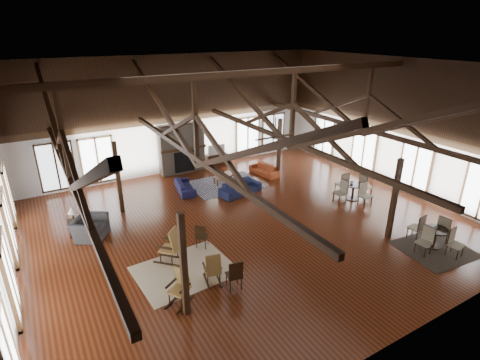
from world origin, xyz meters
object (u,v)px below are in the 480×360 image
cafe_table_near (435,235)px  tv_console (217,159)px  sofa_navy_front (240,188)px  sofa_navy_left (185,186)px  coffee_table (224,176)px  armchair (90,228)px  sofa_orange (264,170)px  cafe_table_far (353,189)px

cafe_table_near → tv_console: 11.84m
sofa_navy_front → cafe_table_near: (3.60, -7.36, 0.20)m
sofa_navy_left → coffee_table: size_ratio=1.41×
sofa_navy_front → tv_console: tv_console is taller
armchair → tv_console: bearing=-23.7°
sofa_orange → cafe_table_far: 4.92m
coffee_table → tv_console: tv_console is taller
sofa_navy_front → cafe_table_far: cafe_table_far is taller
coffee_table → armchair: armchair is taller
sofa_navy_front → coffee_table: bearing=81.1°
cafe_table_near → cafe_table_far: size_ratio=0.95×
armchair → cafe_table_far: cafe_table_far is taller
sofa_navy_front → armchair: bearing=174.6°
sofa_navy_front → coffee_table: sofa_navy_front is taller
tv_console → coffee_table: bearing=-108.9°
cafe_table_near → cafe_table_far: (0.46, 4.30, 0.03)m
coffee_table → tv_console: bearing=50.1°
sofa_navy_front → sofa_navy_left: (-2.11, 1.54, -0.04)m
tv_console → sofa_navy_left: bearing=-138.6°
armchair → tv_console: 8.97m
sofa_orange → coffee_table: sofa_orange is taller
coffee_table → cafe_table_near: size_ratio=0.64×
sofa_navy_left → tv_console: size_ratio=1.42×
sofa_navy_front → coffee_table: (-0.04, 1.51, 0.08)m
cafe_table_far → sofa_navy_left: bearing=143.3°
cafe_table_near → sofa_navy_left: bearing=122.7°
sofa_navy_front → tv_console: 4.25m
sofa_orange → cafe_table_far: (1.70, -4.61, 0.27)m
sofa_navy_left → cafe_table_far: size_ratio=0.87×
cafe_table_far → tv_console: cafe_table_far is taller
sofa_orange → cafe_table_near: bearing=-0.1°
armchair → coffee_table: bearing=-38.2°
coffee_table → cafe_table_far: cafe_table_far is taller
armchair → sofa_navy_front: bearing=-50.6°
sofa_navy_left → cafe_table_near: cafe_table_near is taller
coffee_table → cafe_table_near: 9.58m
sofa_navy_front → armchair: 6.75m
cafe_table_near → tv_console: cafe_table_near is taller
sofa_navy_front → tv_console: size_ratio=1.63×
sofa_navy_front → cafe_table_far: size_ratio=1.00×
cafe_table_near → tv_console: bearing=103.3°
coffee_table → armchair: (-6.68, -2.12, 0.02)m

